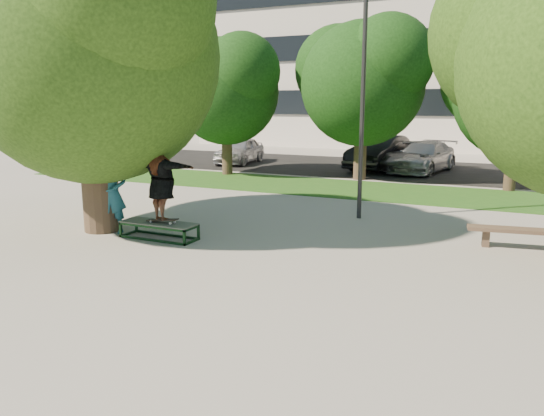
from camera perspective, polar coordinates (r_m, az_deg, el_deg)
The scene contains 17 objects.
ground at distance 10.22m, azimuth -4.02°, elevation -6.03°, with size 120.00×120.00×0.00m, color gray.
grass_strip at distance 18.64m, azimuth 13.15°, elevation 1.68°, with size 30.00×4.00×0.02m, color #1B4E16.
asphalt_strip at distance 25.15m, azimuth 14.09°, elevation 4.07°, with size 40.00×8.00×0.01m, color black.
tree_left at distance 13.28m, azimuth -18.94°, elevation 16.71°, with size 6.96×5.95×7.12m.
bg_tree_left at distance 22.64m, azimuth -5.04°, elevation 13.06°, with size 5.28×4.51×5.77m.
bg_tree_mid at distance 21.42m, azimuth 9.58°, elevation 13.80°, with size 5.76×4.92×6.24m.
bg_tree_right at distance 20.07m, azimuth 24.74°, elevation 11.61°, with size 5.04×4.31×5.43m.
lamppost at distance 14.02m, azimuth 9.74°, elevation 11.62°, with size 0.25×0.15×6.11m.
office_building at distance 41.34m, azimuth 16.39°, elevation 17.81°, with size 30.00×14.12×16.00m.
grind_box at distance 12.28m, azimuth -12.05°, elevation -2.36°, with size 1.80×0.60×0.38m.
skater_rig at distance 12.02m, azimuth -11.85°, elevation 2.46°, with size 1.97×0.66×1.66m.
bystander at distance 12.95m, azimuth -16.81°, elevation 1.51°, with size 0.69×0.45×1.89m, color #184C5D.
bench at distance 12.35m, azimuth 26.97°, elevation -2.43°, with size 2.92×0.84×0.44m.
car_silver_a at distance 26.77m, azimuth -3.50°, elevation 6.21°, with size 1.54×3.83×1.31m, color #AFAFB4.
car_dark at distance 24.88m, azimuth 11.52°, elevation 5.88°, with size 1.63×4.66×1.54m, color black.
car_grey at distance 24.60m, azimuth 15.00°, elevation 5.40°, with size 2.18×4.72×1.31m, color slate.
car_silver_b at distance 24.28m, azimuth 15.94°, elevation 5.29°, with size 1.86×4.57×1.33m, color #A4A4A8.
Camera 1 is at (4.79, -8.50, 3.05)m, focal length 35.00 mm.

